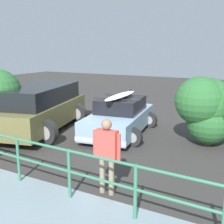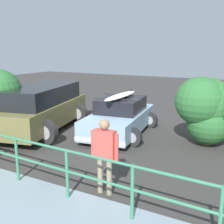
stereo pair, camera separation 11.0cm
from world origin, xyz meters
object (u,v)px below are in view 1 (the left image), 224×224
object	(u,v)px
person_bystander	(107,150)
bush_near_left	(213,107)
sedan_car	(120,117)
suv_car	(40,107)

from	to	relation	value
person_bystander	bush_near_left	size ratio (longest dim) A/B	0.67
sedan_car	bush_near_left	bearing A→B (deg)	-176.29
suv_car	bush_near_left	size ratio (longest dim) A/B	2.02
sedan_car	person_bystander	bearing A→B (deg)	112.88
sedan_car	person_bystander	distance (m)	4.60
bush_near_left	person_bystander	bearing A→B (deg)	71.64
bush_near_left	suv_car	bearing A→B (deg)	12.46
person_bystander	bush_near_left	bearing A→B (deg)	-108.36
sedan_car	suv_car	xyz separation A→B (m)	(2.86, 1.14, 0.29)
person_bystander	sedan_car	bearing A→B (deg)	-67.12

